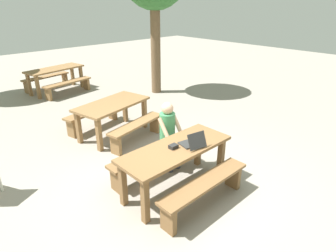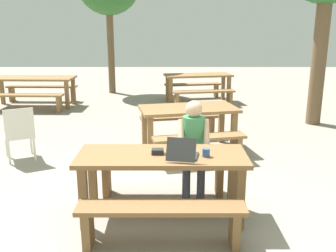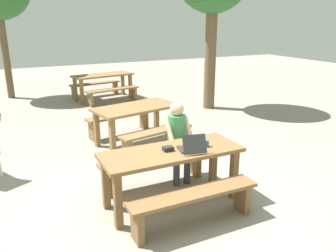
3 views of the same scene
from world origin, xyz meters
name	(u,v)px [view 1 (image 1 of 3)]	position (x,y,z in m)	size (l,w,h in m)	color
ground_plane	(175,188)	(0.00, 0.00, 0.00)	(30.00, 30.00, 0.00)	gray
picnic_table_front	(176,154)	(0.00, 0.00, 0.64)	(1.85, 0.71, 0.76)	brown
bench_near	(205,188)	(0.00, -0.60, 0.33)	(1.64, 0.30, 0.44)	brown
bench_far	(151,157)	(0.00, 0.60, 0.33)	(1.64, 0.30, 0.44)	brown
laptop	(193,142)	(0.22, -0.14, 0.82)	(0.37, 0.40, 0.25)	#2D2D2D
small_pouch	(173,146)	(-0.05, 0.01, 0.79)	(0.13, 0.10, 0.06)	black
coffee_mug	(200,137)	(0.47, -0.07, 0.80)	(0.08, 0.08, 0.09)	#335693
person_seated	(169,131)	(0.38, 0.56, 0.71)	(0.38, 0.39, 1.23)	#333847
picnic_table_mid	(55,72)	(0.89, 6.47, 0.64)	(1.90, 1.00, 0.77)	olive
bench_mid_south	(68,85)	(0.99, 5.87, 0.32)	(1.65, 0.58, 0.43)	olive
bench_mid_north	(46,79)	(0.78, 7.07, 0.32)	(1.65, 0.58, 0.43)	olive
picnic_table_rear	(112,108)	(0.41, 2.39, 0.63)	(1.75, 1.13, 0.75)	olive
bench_rear_south	(137,128)	(0.55, 1.73, 0.33)	(1.49, 0.60, 0.45)	olive
bench_rear_north	(93,115)	(0.27, 3.05, 0.33)	(1.49, 0.60, 0.45)	olive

